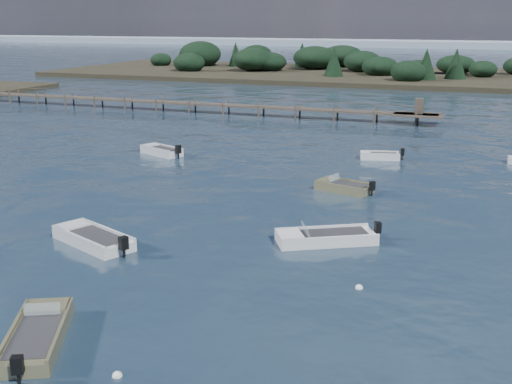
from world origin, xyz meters
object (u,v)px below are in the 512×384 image
at_px(dinghy_extra_a, 344,188).
at_px(dinghy_mid_grey, 93,241).
at_px(tender_far_white, 380,157).
at_px(dinghy_near_olive, 37,338).
at_px(dinghy_mid_white_a, 326,239).
at_px(tender_far_grey, 162,152).
at_px(jetty, 192,104).

height_order(dinghy_extra_a, dinghy_mid_grey, dinghy_mid_grey).
height_order(dinghy_extra_a, tender_far_white, dinghy_extra_a).
bearing_deg(dinghy_near_olive, dinghy_mid_white_a, 63.40).
bearing_deg(dinghy_mid_grey, dinghy_extra_a, 56.92).
xyz_separation_m(tender_far_grey, dinghy_extra_a, (16.23, -5.80, -0.02)).
xyz_separation_m(tender_far_white, dinghy_mid_grey, (-9.60, -24.25, 0.01)).
bearing_deg(dinghy_near_olive, dinghy_extra_a, 77.17).
bearing_deg(dinghy_mid_white_a, dinghy_near_olive, -116.60).
bearing_deg(dinghy_extra_a, dinghy_mid_white_a, -82.09).
bearing_deg(dinghy_extra_a, dinghy_near_olive, -102.83).
bearing_deg(dinghy_mid_white_a, dinghy_mid_grey, -158.12).
xyz_separation_m(dinghy_mid_grey, jetty, (-15.43, 42.35, 0.81)).
xyz_separation_m(dinghy_near_olive, dinghy_mid_grey, (-3.90, 8.95, 0.01)).
bearing_deg(dinghy_mid_grey, jetty, 110.03).
bearing_deg(dinghy_mid_white_a, tender_far_grey, 138.43).
height_order(dinghy_extra_a, dinghy_near_olive, same).
relative_size(tender_far_white, dinghy_mid_grey, 0.67).
distance_m(dinghy_mid_white_a, tender_far_grey, 23.51).
bearing_deg(tender_far_white, dinghy_mid_grey, -111.59).
bearing_deg(tender_far_white, dinghy_mid_white_a, -87.43).
bearing_deg(jetty, dinghy_near_olive, -69.35).
bearing_deg(dinghy_extra_a, tender_far_white, 87.40).
distance_m(dinghy_extra_a, tender_far_white, 10.24).
distance_m(dinghy_near_olive, tender_far_white, 33.69).
bearing_deg(dinghy_mid_white_a, dinghy_extra_a, 97.91).
relative_size(dinghy_mid_white_a, jetty, 0.08).
height_order(tender_far_white, jetty, jetty).
height_order(tender_far_grey, tender_far_white, tender_far_grey).
bearing_deg(dinghy_mid_grey, tender_far_white, 68.41).
bearing_deg(tender_far_white, dinghy_extra_a, -92.60).
bearing_deg(tender_far_grey, tender_far_white, 14.89).
bearing_deg(tender_far_white, tender_far_grey, -165.11).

